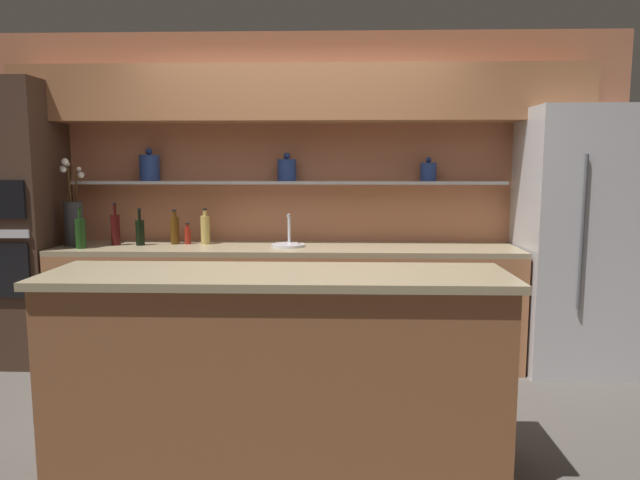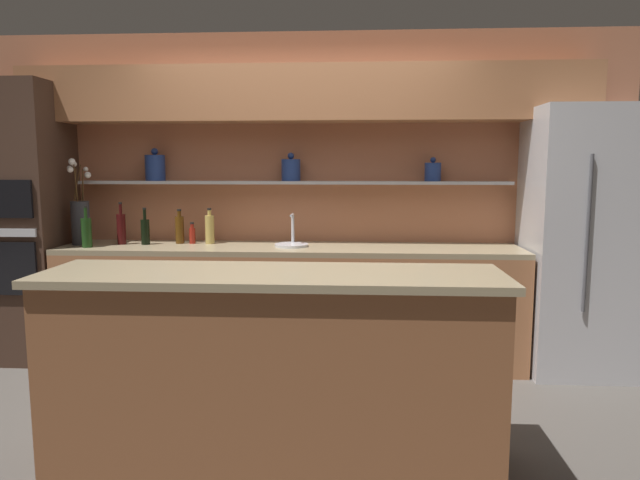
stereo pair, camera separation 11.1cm
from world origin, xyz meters
TOP-DOWN VIEW (x-y plane):
  - ground_plane at (0.00, 0.00)m, footprint 12.00×12.00m
  - back_wall_unit at (-0.00, 1.53)m, footprint 5.20×0.44m
  - back_counter_unit at (-0.10, 1.24)m, footprint 3.56×0.62m
  - island_counter at (0.00, -0.35)m, footprint 2.30×0.61m
  - refrigerator at (2.15, 1.20)m, footprint 0.90×0.73m
  - oven_tower at (-2.25, 1.24)m, footprint 0.70×0.64m
  - flower_vase at (-1.76, 1.24)m, footprint 0.17×0.19m
  - sink_fixture at (-0.08, 1.25)m, footprint 0.26×0.26m
  - bottle_spirit_0 at (-0.75, 1.36)m, footprint 0.07×0.07m
  - bottle_wine_1 at (-1.25, 1.28)m, footprint 0.07×0.07m
  - bottle_wine_2 at (-1.64, 1.09)m, footprint 0.08×0.08m
  - bottle_sauce_3 at (-0.90, 1.35)m, footprint 0.05×0.05m
  - bottle_spirit_4 at (-1.00, 1.35)m, footprint 0.07×0.07m
  - bottle_wine_5 at (-1.44, 1.27)m, footprint 0.07×0.07m

SIDE VIEW (x-z plane):
  - ground_plane at x=0.00m, z-range 0.00..0.00m
  - back_counter_unit at x=-0.10m, z-range 0.00..0.92m
  - island_counter at x=0.00m, z-range 0.00..1.02m
  - sink_fixture at x=-0.08m, z-range 0.82..1.07m
  - refrigerator at x=2.15m, z-range 0.00..1.97m
  - bottle_sauce_3 at x=-0.90m, z-range 0.91..1.08m
  - bottle_wine_1 at x=-1.25m, z-range 0.88..1.18m
  - bottle_spirit_4 at x=-1.00m, z-range 0.90..1.17m
  - bottle_wine_2 at x=-1.64m, z-range 0.88..1.20m
  - bottle_spirit_0 at x=-0.75m, z-range 0.90..1.18m
  - bottle_wine_5 at x=-1.44m, z-range 0.88..1.22m
  - oven_tower at x=-2.25m, z-range 0.00..2.18m
  - flower_vase at x=-1.76m, z-range 0.79..1.47m
  - back_wall_unit at x=0.00m, z-range 0.25..2.85m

